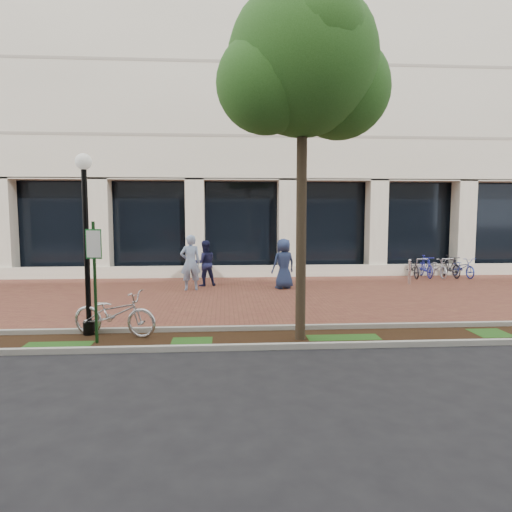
{
  "coord_description": "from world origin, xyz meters",
  "views": [
    {
      "loc": [
        -0.72,
        -15.0,
        2.77
      ],
      "look_at": [
        0.25,
        -0.8,
        1.42
      ],
      "focal_mm": 32.0,
      "sensor_mm": 36.0,
      "label": 1
    }
  ],
  "objects": [
    {
      "name": "lamppost",
      "position": [
        -3.82,
        -4.6,
        2.3
      ],
      "size": [
        0.36,
        0.36,
        4.07
      ],
      "color": "black",
      "rests_on": "ground"
    },
    {
      "name": "planting_strip",
      "position": [
        0.0,
        -5.25,
        0.01
      ],
      "size": [
        40.0,
        1.5,
        0.01
      ],
      "primitive_type": "cube",
      "color": "black",
      "rests_on": "ground"
    },
    {
      "name": "street_tree",
      "position": [
        0.96,
        -5.29,
        5.71
      ],
      "size": [
        3.75,
        3.13,
        7.48
      ],
      "color": "#413725",
      "rests_on": "ground"
    },
    {
      "name": "pedestrian_left",
      "position": [
        -1.96,
        1.27,
        1.0
      ],
      "size": [
        0.8,
        0.61,
        1.99
      ],
      "primitive_type": "imported",
      "rotation": [
        0.0,
        0.0,
        3.33
      ],
      "color": "#88A3CB",
      "rests_on": "ground"
    },
    {
      "name": "brick_plaza",
      "position": [
        0.0,
        0.0,
        0.01
      ],
      "size": [
        40.0,
        9.0,
        0.01
      ],
      "primitive_type": "cube",
      "color": "brown",
      "rests_on": "ground"
    },
    {
      "name": "parking_sign",
      "position": [
        -3.45,
        -5.34,
        1.63
      ],
      "size": [
        0.34,
        0.07,
        2.59
      ],
      "rotation": [
        0.0,
        0.0,
        -0.14
      ],
      "color": "#153A17",
      "rests_on": "ground"
    },
    {
      "name": "ground",
      "position": [
        0.0,
        0.0,
        0.0
      ],
      "size": [
        120.0,
        120.0,
        0.0
      ],
      "primitive_type": "plane",
      "color": "black",
      "rests_on": "ground"
    },
    {
      "name": "curb_plaza_side",
      "position": [
        0.0,
        -4.5,
        0.06
      ],
      "size": [
        40.0,
        0.12,
        0.12
      ],
      "primitive_type": "cube",
      "color": "#A6A69D",
      "rests_on": "ground"
    },
    {
      "name": "pedestrian_mid",
      "position": [
        -1.49,
        2.22,
        0.87
      ],
      "size": [
        0.99,
        0.86,
        1.73
      ],
      "primitive_type": "imported",
      "rotation": [
        0.0,
        0.0,
        3.41
      ],
      "color": "#1C1F46",
      "rests_on": "ground"
    },
    {
      "name": "locked_bicycle",
      "position": [
        -3.2,
        -4.77,
        0.52
      ],
      "size": [
        2.09,
        1.19,
        1.04
      ],
      "primitive_type": "imported",
      "rotation": [
        0.0,
        0.0,
        1.3
      ],
      "color": "silver",
      "rests_on": "ground"
    },
    {
      "name": "bike_rack_cluster",
      "position": [
        8.4,
        3.84,
        0.44
      ],
      "size": [
        2.93,
        1.68,
        0.95
      ],
      "rotation": [
        0.0,
        0.0,
        -0.0
      ],
      "color": "black",
      "rests_on": "ground"
    },
    {
      "name": "bollard",
      "position": [
        6.4,
        2.04,
        0.5
      ],
      "size": [
        0.12,
        0.12,
        0.99
      ],
      "color": "silver",
      "rests_on": "ground"
    },
    {
      "name": "pedestrian_right",
      "position": [
        1.41,
        1.39,
        0.92
      ],
      "size": [
        1.06,
        0.89,
        1.84
      ],
      "primitive_type": "imported",
      "rotation": [
        0.0,
        0.0,
        3.54
      ],
      "color": "navy",
      "rests_on": "ground"
    },
    {
      "name": "near_office_building",
      "position": [
        0.0,
        10.47,
        10.05
      ],
      "size": [
        40.0,
        12.12,
        16.0
      ],
      "color": "beige",
      "rests_on": "ground"
    },
    {
      "name": "curb_street_side",
      "position": [
        0.0,
        -6.0,
        0.06
      ],
      "size": [
        40.0,
        0.12,
        0.12
      ],
      "primitive_type": "cube",
      "color": "#A6A69D",
      "rests_on": "ground"
    }
  ]
}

